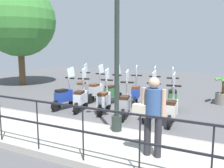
{
  "coord_description": "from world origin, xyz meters",
  "views": [
    {
      "loc": [
        -7.97,
        -3.69,
        2.36
      ],
      "look_at": [
        0.2,
        0.5,
        0.9
      ],
      "focal_mm": 40.0,
      "sensor_mm": 36.0,
      "label": 1
    }
  ],
  "objects": [
    {
      "name": "scooter_far_2",
      "position": [
        1.06,
        -0.11,
        0.48
      ],
      "size": [
        1.2,
        0.54,
        1.54
      ],
      "rotation": [
        0.0,
        0.0,
        0.29
      ],
      "color": "black",
      "rests_on": "ground_plane"
    },
    {
      "name": "lamp_post_near",
      "position": [
        -2.4,
        -0.97,
        2.24
      ],
      "size": [
        0.26,
        0.9,
        4.68
      ],
      "color": "#232D28",
      "rests_on": "promenade_walkway"
    },
    {
      "name": "tree_large",
      "position": [
        2.57,
        7.65,
        3.71
      ],
      "size": [
        4.11,
        4.11,
        5.77
      ],
      "color": "brown",
      "rests_on": "ground_plane"
    },
    {
      "name": "scooter_far_3",
      "position": [
        0.78,
        0.78,
        0.48
      ],
      "size": [
        1.22,
        0.48,
        1.54
      ],
      "rotation": [
        0.0,
        0.0,
        -0.19
      ],
      "color": "black",
      "rests_on": "ground_plane"
    },
    {
      "name": "pedestrian_with_bag",
      "position": [
        -3.4,
        -2.23,
        1.08
      ],
      "size": [
        0.33,
        0.65,
        1.59
      ],
      "rotation": [
        0.0,
        0.0,
        -0.02
      ],
      "color": "#28282D",
      "rests_on": "promenade_walkway"
    },
    {
      "name": "scooter_far_4",
      "position": [
        0.82,
        1.54,
        0.48
      ],
      "size": [
        1.23,
        0.44,
        1.54
      ],
      "rotation": [
        0.0,
        0.0,
        -0.09
      ],
      "color": "black",
      "rests_on": "ground_plane"
    },
    {
      "name": "scooter_near_5",
      "position": [
        -0.82,
        1.93,
        0.48
      ],
      "size": [
        1.22,
        0.49,
        1.54
      ],
      "rotation": [
        0.0,
        0.0,
        -0.2
      ],
      "color": "black",
      "rests_on": "ground_plane"
    },
    {
      "name": "scooter_near_4",
      "position": [
        -0.77,
        1.24,
        0.48
      ],
      "size": [
        1.22,
        0.49,
        1.54
      ],
      "rotation": [
        0.0,
        0.0,
        0.2
      ],
      "color": "black",
      "rests_on": "ground_plane"
    },
    {
      "name": "scooter_far_1",
      "position": [
        1.05,
        -0.85,
        0.48
      ],
      "size": [
        1.22,
        0.49,
        1.54
      ],
      "rotation": [
        0.0,
        0.0,
        0.2
      ],
      "color": "black",
      "rests_on": "ground_plane"
    },
    {
      "name": "scooter_far_5",
      "position": [
        0.96,
        2.31,
        0.48
      ],
      "size": [
        1.23,
        0.47,
        1.54
      ],
      "rotation": [
        0.0,
        0.0,
        0.17
      ],
      "color": "black",
      "rests_on": "ground_plane"
    },
    {
      "name": "scooter_far_0",
      "position": [
        0.9,
        -1.6,
        0.48
      ],
      "size": [
        1.2,
        0.54,
        1.54
      ],
      "rotation": [
        0.0,
        0.0,
        0.28
      ],
      "color": "black",
      "rests_on": "ground_plane"
    },
    {
      "name": "scooter_near_3",
      "position": [
        -0.65,
        0.37,
        0.48
      ],
      "size": [
        1.23,
        0.46,
        1.54
      ],
      "rotation": [
        0.0,
        0.0,
        0.15
      ],
      "color": "black",
      "rests_on": "ground_plane"
    },
    {
      "name": "ground_plane",
      "position": [
        0.0,
        0.0,
        0.0
      ],
      "size": [
        28.0,
        28.0,
        0.0
      ],
      "primitive_type": "plane",
      "color": "#4C4C4F"
    },
    {
      "name": "scooter_near_1",
      "position": [
        -0.67,
        -1.29,
        0.48
      ],
      "size": [
        1.23,
        0.44,
        1.54
      ],
      "rotation": [
        0.0,
        0.0,
        -0.02
      ],
      "color": "black",
      "rests_on": "ground_plane"
    },
    {
      "name": "potted_palm",
      "position": [
        2.67,
        -3.17,
        0.45
      ],
      "size": [
        1.06,
        0.66,
        1.05
      ],
      "color": "slate",
      "rests_on": "ground_plane"
    },
    {
      "name": "promenade_walkway",
      "position": [
        -3.15,
        0.0,
        0.07
      ],
      "size": [
        2.2,
        20.0,
        0.15
      ],
      "color": "#A39E93",
      "rests_on": "ground_plane"
    },
    {
      "name": "fence_railing",
      "position": [
        -4.2,
        0.0,
        0.89
      ],
      "size": [
        0.04,
        16.03,
        1.07
      ],
      "color": "black",
      "rests_on": "promenade_walkway"
    },
    {
      "name": "scooter_near_2",
      "position": [
        -0.82,
        -0.51,
        0.48
      ],
      "size": [
        1.21,
        0.51,
        1.54
      ],
      "rotation": [
        0.0,
        0.0,
        0.24
      ],
      "color": "black",
      "rests_on": "ground_plane"
    },
    {
      "name": "scooter_near_0",
      "position": [
        -0.82,
        -2.0,
        0.48
      ],
      "size": [
        1.23,
        0.44,
        1.54
      ],
      "rotation": [
        0.0,
        0.0,
        0.1
      ],
      "color": "black",
      "rests_on": "ground_plane"
    }
  ]
}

